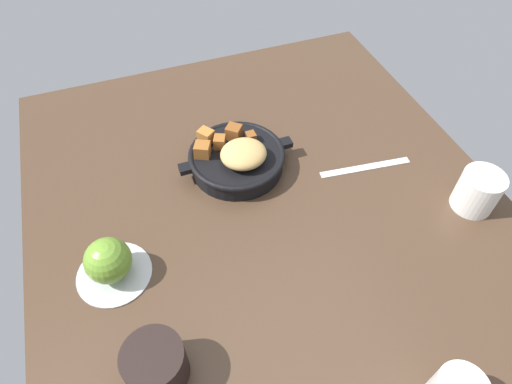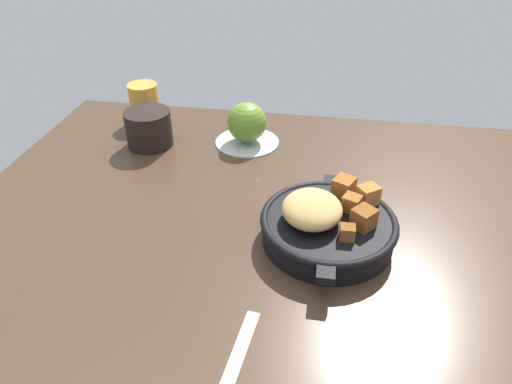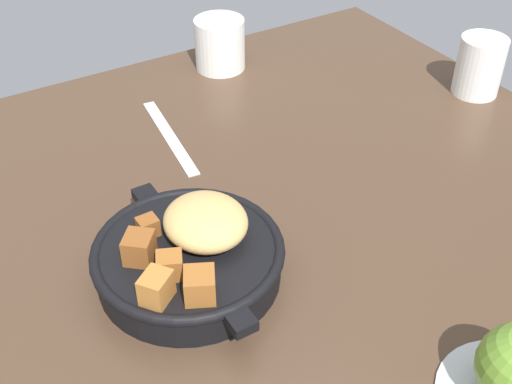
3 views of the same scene
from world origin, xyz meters
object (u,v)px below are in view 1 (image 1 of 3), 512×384
(coffee_mug_dark, at_px, (156,364))
(ceramic_mug_white, at_px, (478,191))
(red_apple, at_px, (108,260))
(butter_knife, at_px, (366,169))
(cast_iron_skillet, at_px, (237,157))

(coffee_mug_dark, height_order, ceramic_mug_white, ceramic_mug_white)
(red_apple, xyz_separation_m, coffee_mug_dark, (-0.04, 0.19, -0.01))
(butter_knife, bearing_deg, coffee_mug_dark, 34.59)
(butter_knife, distance_m, ceramic_mug_white, 0.21)
(cast_iron_skillet, relative_size, red_apple, 3.08)
(cast_iron_skillet, distance_m, coffee_mug_dark, 0.43)
(coffee_mug_dark, distance_m, ceramic_mug_white, 0.65)
(coffee_mug_dark, bearing_deg, red_apple, -78.58)
(red_apple, height_order, coffee_mug_dark, red_apple)
(cast_iron_skillet, distance_m, butter_knife, 0.27)
(red_apple, height_order, butter_knife, red_apple)
(ceramic_mug_white, bearing_deg, cast_iron_skillet, -32.44)
(red_apple, relative_size, coffee_mug_dark, 0.87)
(cast_iron_skillet, height_order, red_apple, red_apple)
(red_apple, distance_m, coffee_mug_dark, 0.20)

